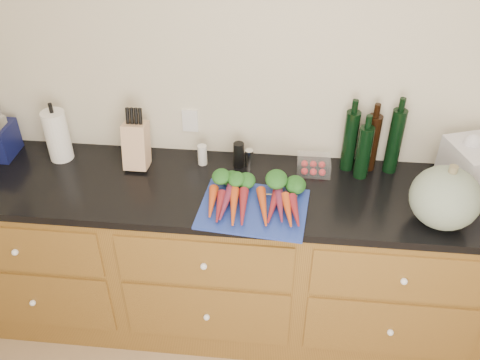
# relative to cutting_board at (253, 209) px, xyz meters

# --- Properties ---
(wall_back) EXTENTS (4.10, 0.05, 2.60)m
(wall_back) POSITION_rel_cutting_board_xyz_m (0.24, 0.48, 0.35)
(wall_back) COLOR beige
(wall_back) RESTS_ON ground
(cabinets) EXTENTS (3.60, 0.64, 0.90)m
(cabinets) POSITION_rel_cutting_board_xyz_m (0.24, 0.16, -0.50)
(cabinets) COLOR brown
(cabinets) RESTS_ON ground
(countertop) EXTENTS (3.64, 0.62, 0.04)m
(countertop) POSITION_rel_cutting_board_xyz_m (0.24, 0.16, -0.03)
(countertop) COLOR black
(countertop) RESTS_ON cabinets
(cutting_board) EXTENTS (0.51, 0.40, 0.01)m
(cutting_board) POSITION_rel_cutting_board_xyz_m (0.00, 0.00, 0.00)
(cutting_board) COLOR navy
(cutting_board) RESTS_ON countertop
(carrots) EXTENTS (0.46, 0.34, 0.07)m
(carrots) POSITION_rel_cutting_board_xyz_m (0.00, 0.05, 0.03)
(carrots) COLOR #D34B18
(carrots) RESTS_ON cutting_board
(squash) EXTENTS (0.30, 0.30, 0.27)m
(squash) POSITION_rel_cutting_board_xyz_m (0.82, 0.00, 0.13)
(squash) COLOR slate
(squash) RESTS_ON countertop
(paper_towel) EXTENTS (0.12, 0.12, 0.27)m
(paper_towel) POSITION_rel_cutting_board_xyz_m (-1.02, 0.32, 0.13)
(paper_towel) COLOR white
(paper_towel) RESTS_ON countertop
(knife_block) EXTENTS (0.12, 0.12, 0.23)m
(knife_block) POSITION_rel_cutting_board_xyz_m (-0.61, 0.30, 0.11)
(knife_block) COLOR tan
(knife_block) RESTS_ON countertop
(grinder_salt) EXTENTS (0.05, 0.05, 0.11)m
(grinder_salt) POSITION_rel_cutting_board_xyz_m (-0.29, 0.34, 0.05)
(grinder_salt) COLOR silver
(grinder_salt) RESTS_ON countertop
(grinder_pepper) EXTENTS (0.05, 0.05, 0.13)m
(grinder_pepper) POSITION_rel_cutting_board_xyz_m (-0.10, 0.34, 0.06)
(grinder_pepper) COLOR black
(grinder_pepper) RESTS_ON countertop
(canister_chrome) EXTENTS (0.04, 0.04, 0.10)m
(canister_chrome) POSITION_rel_cutting_board_xyz_m (-0.05, 0.34, 0.04)
(canister_chrome) COLOR silver
(canister_chrome) RESTS_ON countertop
(tomato_box) EXTENTS (0.16, 0.13, 0.08)m
(tomato_box) POSITION_rel_cutting_board_xyz_m (0.27, 0.33, 0.03)
(tomato_box) COLOR white
(tomato_box) RESTS_ON countertop
(bottles) EXTENTS (0.28, 0.14, 0.34)m
(bottles) POSITION_rel_cutting_board_xyz_m (0.54, 0.37, 0.15)
(bottles) COLOR black
(bottles) RESTS_ON countertop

